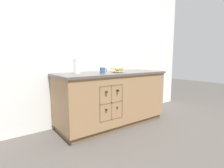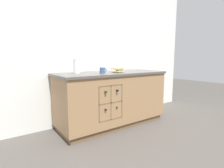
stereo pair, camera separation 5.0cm
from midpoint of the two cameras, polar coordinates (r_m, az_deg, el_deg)
The scene contains 6 objects.
ground_plane at distance 3.06m, azimuth 0.48°, elevation -12.87°, with size 14.00×14.00×0.00m, color #4C4742.
back_wall at distance 3.20m, azimuth -3.94°, elevation 11.32°, with size 4.40×0.06×2.55m, color silver.
kitchen_island at distance 2.92m, azimuth 0.48°, elevation -4.68°, with size 1.84×0.74×0.88m.
fruit_bowl at distance 2.88m, azimuth 2.32°, elevation 4.76°, with size 0.22×0.22×0.08m.
white_pitcher at distance 2.66m, azimuth -10.83°, elevation 5.80°, with size 0.16×0.11×0.22m.
ceramic_mug at distance 2.66m, azimuth -2.58°, elevation 4.47°, with size 0.12×0.08×0.09m.
Camera 2 is at (-1.66, -2.32, 1.09)m, focal length 28.00 mm.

